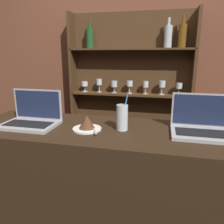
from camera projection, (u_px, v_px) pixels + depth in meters
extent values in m
cube|color=black|center=(105.00, 203.00, 1.44)|extent=(1.69, 0.55, 1.04)
cube|color=brown|center=(133.00, 66.00, 2.43)|extent=(7.00, 0.06, 2.70)
cube|color=#472D19|center=(75.00, 100.00, 2.56)|extent=(0.03, 0.18, 1.91)
cube|color=#472D19|center=(191.00, 106.00, 2.28)|extent=(0.03, 0.18, 1.91)
cube|color=#472D19|center=(130.00, 101.00, 2.50)|extent=(1.33, 0.02, 1.91)
cube|color=#472D19|center=(129.00, 135.00, 2.52)|extent=(1.29, 0.18, 0.02)
cube|color=#472D19|center=(129.00, 94.00, 2.39)|extent=(1.29, 0.18, 0.02)
cube|color=#472D19|center=(130.00, 49.00, 2.27)|extent=(1.29, 0.18, 0.02)
cylinder|color=silver|center=(85.00, 91.00, 2.50)|extent=(0.06, 0.06, 0.01)
cylinder|color=silver|center=(85.00, 89.00, 2.50)|extent=(0.01, 0.01, 0.06)
cylinder|color=silver|center=(85.00, 84.00, 2.48)|extent=(0.07, 0.07, 0.05)
cylinder|color=silver|center=(99.00, 92.00, 2.47)|extent=(0.06, 0.06, 0.01)
cylinder|color=silver|center=(99.00, 88.00, 2.46)|extent=(0.01, 0.01, 0.08)
cylinder|color=silver|center=(99.00, 82.00, 2.44)|extent=(0.06, 0.06, 0.07)
cylinder|color=silver|center=(114.00, 92.00, 2.43)|extent=(0.06, 0.06, 0.01)
cylinder|color=silver|center=(114.00, 89.00, 2.42)|extent=(0.01, 0.01, 0.06)
cylinder|color=silver|center=(114.00, 84.00, 2.40)|extent=(0.07, 0.07, 0.07)
cylinder|color=silver|center=(129.00, 93.00, 2.39)|extent=(0.06, 0.06, 0.01)
cylinder|color=silver|center=(129.00, 89.00, 2.38)|extent=(0.01, 0.01, 0.07)
cylinder|color=silver|center=(130.00, 83.00, 2.36)|extent=(0.07, 0.07, 0.06)
cylinder|color=silver|center=(145.00, 94.00, 2.35)|extent=(0.05, 0.05, 0.01)
cylinder|color=silver|center=(145.00, 90.00, 2.34)|extent=(0.01, 0.01, 0.07)
cylinder|color=silver|center=(146.00, 84.00, 2.33)|extent=(0.06, 0.06, 0.07)
cylinder|color=silver|center=(162.00, 94.00, 2.32)|extent=(0.06, 0.06, 0.01)
cylinder|color=silver|center=(162.00, 91.00, 2.31)|extent=(0.01, 0.01, 0.07)
cylinder|color=silver|center=(162.00, 84.00, 2.29)|extent=(0.07, 0.07, 0.07)
cylinder|color=silver|center=(178.00, 95.00, 2.28)|extent=(0.06, 0.06, 0.01)
cylinder|color=silver|center=(179.00, 92.00, 2.27)|extent=(0.01, 0.01, 0.06)
cylinder|color=silver|center=(179.00, 86.00, 2.25)|extent=(0.06, 0.06, 0.06)
cylinder|color=#B2C1C6|center=(168.00, 37.00, 2.16)|extent=(0.08, 0.08, 0.21)
cylinder|color=#B2C1C6|center=(169.00, 21.00, 2.13)|extent=(0.03, 0.03, 0.07)
cylinder|color=#1E4C23|center=(90.00, 38.00, 2.34)|extent=(0.08, 0.08, 0.20)
cylinder|color=#1E4C23|center=(89.00, 25.00, 2.31)|extent=(0.03, 0.03, 0.07)
cylinder|color=brown|center=(182.00, 36.00, 2.13)|extent=(0.08, 0.08, 0.22)
cylinder|color=brown|center=(184.00, 20.00, 2.09)|extent=(0.03, 0.03, 0.07)
cube|color=#ADADB2|center=(29.00, 125.00, 1.35)|extent=(0.34, 0.23, 0.02)
cube|color=black|center=(28.00, 124.00, 1.34)|extent=(0.29, 0.13, 0.00)
cube|color=#ADADB2|center=(38.00, 104.00, 1.43)|extent=(0.34, 0.00, 0.20)
cube|color=#1E2847|center=(38.00, 104.00, 1.43)|extent=(0.31, 0.01, 0.18)
cube|color=#ADADB2|center=(201.00, 134.00, 1.20)|extent=(0.32, 0.24, 0.02)
cube|color=black|center=(202.00, 133.00, 1.18)|extent=(0.27, 0.13, 0.00)
cube|color=#ADADB2|center=(200.00, 110.00, 1.28)|extent=(0.32, 0.00, 0.20)
cube|color=#1E2847|center=(200.00, 110.00, 1.28)|extent=(0.30, 0.01, 0.18)
cylinder|color=white|center=(87.00, 129.00, 1.29)|extent=(0.17, 0.17, 0.01)
cone|color=#51301C|center=(87.00, 122.00, 1.28)|extent=(0.10, 0.10, 0.08)
cube|color=#B7B7BC|center=(94.00, 129.00, 1.27)|extent=(0.08, 0.16, 0.00)
cylinder|color=silver|center=(122.00, 118.00, 1.27)|extent=(0.07, 0.07, 0.15)
cylinder|color=#338CD8|center=(124.00, 111.00, 1.26)|extent=(0.05, 0.01, 0.22)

